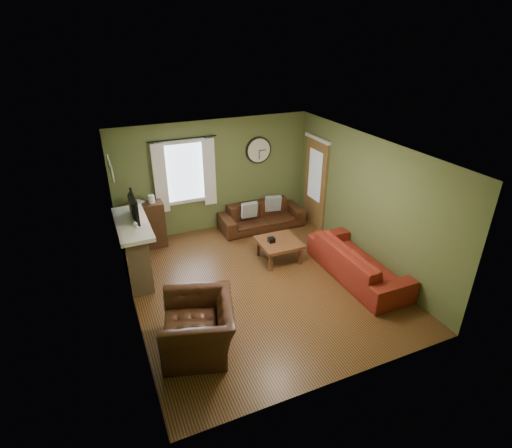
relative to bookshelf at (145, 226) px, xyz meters
name	(u,v)px	position (x,y,z in m)	size (l,w,h in m)	color
floor	(259,282)	(1.74, -2.25, -0.52)	(4.60, 5.20, 0.00)	#56351A
ceiling	(260,150)	(1.74, -2.25, 2.08)	(4.60, 5.20, 0.00)	white
wall_left	(126,247)	(-0.56, -2.25, 0.78)	(0.00, 5.20, 2.60)	#5A6938
wall_right	(366,201)	(4.04, -2.25, 0.78)	(0.00, 5.20, 2.60)	#5A6938
wall_back	(214,176)	(1.74, 0.35, 0.78)	(4.60, 0.00, 2.60)	#5A6938
wall_front	(345,306)	(1.74, -4.85, 0.78)	(4.60, 0.00, 2.60)	#5A6938
fireplace	(135,252)	(-0.36, -1.10, 0.03)	(0.40, 1.40, 1.10)	tan
firebox	(146,261)	(-0.17, -1.10, -0.22)	(0.04, 0.60, 0.55)	black
mantel	(132,224)	(-0.33, -1.10, 0.62)	(0.58, 1.60, 0.08)	white
tv	(130,210)	(-0.31, -0.95, 0.84)	(0.60, 0.08, 0.35)	black
tv_screen	(134,207)	(-0.23, -0.95, 0.89)	(0.02, 0.62, 0.36)	#994C3F
medallion_left	(112,174)	(-0.54, -1.45, 1.73)	(0.28, 0.28, 0.03)	white
medallion_mid	(110,168)	(-0.54, -1.10, 1.73)	(0.28, 0.28, 0.03)	white
medallion_right	(108,162)	(-0.54, -0.75, 1.73)	(0.28, 0.28, 0.03)	white
window_pane	(184,172)	(1.04, 0.33, 0.98)	(1.00, 0.02, 1.30)	silver
curtain_rod	(182,139)	(1.04, 0.23, 1.75)	(0.03, 0.03, 1.50)	black
curtain_left	(160,179)	(0.49, 0.23, 0.93)	(0.28, 0.04, 1.55)	white
curtain_right	(209,172)	(1.59, 0.23, 0.93)	(0.28, 0.04, 1.55)	white
wall_clock	(259,150)	(2.84, 0.30, 1.28)	(0.64, 0.06, 0.64)	white
door	(315,183)	(4.01, -0.40, 0.53)	(0.05, 0.90, 2.10)	brown
bookshelf	(145,226)	(0.00, 0.00, 0.00)	(0.87, 0.37, 1.03)	#3A2414
book	(135,207)	(-0.12, 0.09, 0.45)	(0.18, 0.25, 0.02)	brown
sofa_brown	(262,216)	(2.74, -0.11, -0.22)	(2.02, 0.79, 0.59)	#3A1E10
pillow_left	(249,210)	(2.39, -0.19, 0.03)	(0.37, 0.11, 0.37)	#919DA1
pillow_right	(273,203)	(3.06, -0.06, 0.03)	(0.38, 0.11, 0.38)	#919DA1
sofa_red	(358,261)	(3.57, -2.81, -0.18)	(2.31, 0.90, 0.68)	maroon
armchair	(198,326)	(0.21, -3.45, -0.12)	(1.20, 1.05, 0.78)	#3A1E10
coffee_table	(279,250)	(2.45, -1.63, -0.30)	(0.82, 0.82, 0.44)	brown
tissue_box	(271,244)	(2.29, -1.61, -0.12)	(0.13, 0.13, 0.10)	black
wine_glass_a	(137,231)	(-0.31, -1.69, 0.76)	(0.07, 0.07, 0.19)	white
wine_glass_b	(136,227)	(-0.31, -1.53, 0.76)	(0.07, 0.07, 0.19)	white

